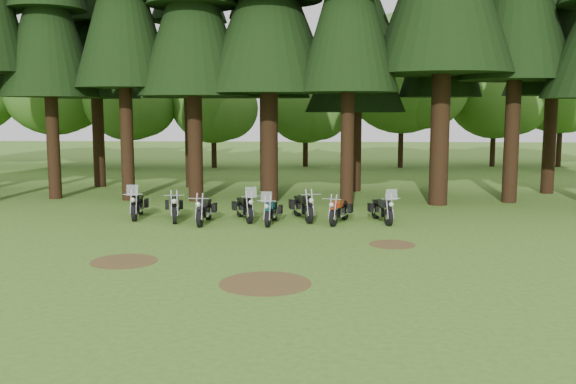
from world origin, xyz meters
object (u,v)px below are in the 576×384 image
(motorcycle_0, at_px, (137,206))
(motorcycle_7, at_px, (382,210))
(motorcycle_5, at_px, (303,207))
(motorcycle_4, at_px, (271,212))
(motorcycle_2, at_px, (204,211))
(motorcycle_6, at_px, (339,211))
(motorcycle_3, at_px, (245,208))
(motorcycle_1, at_px, (174,208))

(motorcycle_0, distance_m, motorcycle_7, 9.14)
(motorcycle_0, distance_m, motorcycle_5, 6.25)
(motorcycle_4, bearing_deg, motorcycle_2, -173.77)
(motorcycle_0, relative_size, motorcycle_6, 1.09)
(motorcycle_0, height_order, motorcycle_6, motorcycle_0)
(motorcycle_3, height_order, motorcycle_5, motorcycle_3)
(motorcycle_5, height_order, motorcycle_7, motorcycle_7)
(motorcycle_2, height_order, motorcycle_6, motorcycle_2)
(motorcycle_1, height_order, motorcycle_5, motorcycle_5)
(motorcycle_1, distance_m, motorcycle_6, 6.09)
(motorcycle_5, bearing_deg, motorcycle_4, -159.05)
(motorcycle_7, bearing_deg, motorcycle_5, 159.37)
(motorcycle_4, height_order, motorcycle_5, motorcycle_4)
(motorcycle_3, relative_size, motorcycle_7, 0.99)
(motorcycle_4, bearing_deg, motorcycle_6, 12.15)
(motorcycle_0, xyz_separation_m, motorcycle_3, (4.09, -0.32, -0.01))
(motorcycle_1, height_order, motorcycle_2, motorcycle_1)
(motorcycle_1, bearing_deg, motorcycle_0, 151.96)
(motorcycle_6, height_order, motorcycle_7, motorcycle_7)
(motorcycle_3, bearing_deg, motorcycle_2, -173.08)
(motorcycle_7, bearing_deg, motorcycle_0, 163.95)
(motorcycle_0, relative_size, motorcycle_4, 1.07)
(motorcycle_7, bearing_deg, motorcycle_6, 174.58)
(motorcycle_0, xyz_separation_m, motorcycle_5, (6.25, -0.12, 0.01))
(motorcycle_2, bearing_deg, motorcycle_7, 5.65)
(motorcycle_4, relative_size, motorcycle_5, 0.93)
(motorcycle_0, distance_m, motorcycle_2, 2.90)
(motorcycle_5, relative_size, motorcycle_7, 1.04)
(motorcycle_0, height_order, motorcycle_3, motorcycle_0)
(motorcycle_2, xyz_separation_m, motorcycle_6, (4.85, 0.29, -0.02))
(motorcycle_1, xyz_separation_m, motorcycle_5, (4.75, 0.27, 0.01))
(motorcycle_4, xyz_separation_m, motorcycle_6, (2.44, 0.27, 0.00))
(motorcycle_0, relative_size, motorcycle_2, 1.01)
(motorcycle_0, height_order, motorcycle_2, motorcycle_0)
(motorcycle_1, bearing_deg, motorcycle_4, -22.54)
(motorcycle_3, xyz_separation_m, motorcycle_6, (3.48, -0.40, -0.02))
(motorcycle_2, relative_size, motorcycle_5, 0.99)
(motorcycle_1, relative_size, motorcycle_3, 1.04)
(motorcycle_4, bearing_deg, motorcycle_3, 152.92)
(motorcycle_2, height_order, motorcycle_3, motorcycle_3)
(motorcycle_5, bearing_deg, motorcycle_1, 166.34)
(motorcycle_6, distance_m, motorcycle_7, 1.56)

